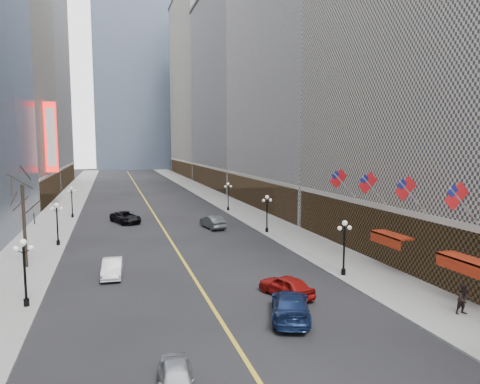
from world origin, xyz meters
TOP-DOWN VIEW (x-y plane):
  - sidewalk_east at (14.00, 70.00)m, footprint 6.00×230.00m
  - sidewalk_west at (-14.00, 70.00)m, footprint 6.00×230.00m
  - lane_line at (0.00, 80.00)m, footprint 0.25×200.00m
  - bldg_east_b at (29.91, 68.00)m, footprint 26.60×36.60m
  - bldg_east_c at (29.88, 106.00)m, footprint 26.60×40.60m
  - bldg_east_d at (29.90, 149.00)m, footprint 26.60×46.60m
  - bldg_west_d at (-29.92, 121.00)m, footprint 26.60×38.60m
  - streetlamp_east_1 at (11.80, 30.00)m, footprint 1.26×0.44m
  - streetlamp_east_2 at (11.80, 48.00)m, footprint 1.26×0.44m
  - streetlamp_east_3 at (11.80, 66.00)m, footprint 1.26×0.44m
  - streetlamp_west_1 at (-11.80, 30.00)m, footprint 1.26×0.44m
  - streetlamp_west_2 at (-11.80, 48.00)m, footprint 1.26×0.44m
  - streetlamp_west_3 at (-11.80, 66.00)m, footprint 1.26×0.44m
  - flag_2 at (15.31, 22.00)m, footprint 2.87×0.12m
  - flag_3 at (15.31, 27.00)m, footprint 2.87×0.12m
  - flag_4 at (15.31, 32.00)m, footprint 2.87×0.12m
  - flag_5 at (15.31, 37.00)m, footprint 2.87×0.12m
  - awning_b at (16.11, 22.00)m, footprint 1.40×4.00m
  - awning_c at (16.11, 30.00)m, footprint 1.40×4.00m
  - theatre_marquee at (-15.88, 80.00)m, footprint 2.00×0.55m
  - tree_west_far at (-13.50, 40.00)m, footprint 3.60×3.60m
  - car_nb_near at (-3.75, 17.33)m, footprint 1.91×4.02m
  - car_nb_mid at (-6.33, 35.49)m, footprint 1.82×4.49m
  - car_nb_far at (-4.46, 60.07)m, footprint 4.59×6.36m
  - car_sb_near at (4.26, 23.50)m, footprint 4.25×6.17m
  - car_sb_mid at (5.49, 27.09)m, footprint 3.27×4.90m
  - car_sb_far at (6.14, 52.92)m, footprint 2.57×5.26m
  - ped_east_walk at (14.78, 20.56)m, footprint 0.98×0.61m

SIDE VIEW (x-z plane):
  - lane_line at x=0.00m, z-range 0.00..0.02m
  - sidewalk_east at x=14.00m, z-range 0.00..0.15m
  - sidewalk_west at x=-14.00m, z-range 0.00..0.15m
  - car_nb_near at x=-3.75m, z-range 0.00..1.33m
  - car_nb_mid at x=-6.33m, z-range 0.00..1.45m
  - car_sb_mid at x=5.49m, z-range 0.00..1.55m
  - car_nb_far at x=-4.46m, z-range 0.00..1.61m
  - car_sb_near at x=4.26m, z-range 0.00..1.66m
  - car_sb_far at x=6.14m, z-range 0.00..1.66m
  - ped_east_walk at x=14.78m, z-range 0.15..2.07m
  - streetlamp_east_1 at x=11.80m, z-range 0.64..5.16m
  - streetlamp_east_2 at x=11.80m, z-range 0.64..5.16m
  - streetlamp_east_3 at x=11.80m, z-range 0.64..5.16m
  - streetlamp_west_1 at x=-11.80m, z-range 0.64..5.16m
  - streetlamp_west_2 at x=-11.80m, z-range 0.64..5.16m
  - streetlamp_west_3 at x=-11.80m, z-range 0.64..5.16m
  - awning_b at x=16.11m, z-range 2.62..3.54m
  - awning_c at x=16.11m, z-range 2.62..3.54m
  - tree_west_far at x=-13.50m, z-range 2.28..10.20m
  - flag_2 at x=15.31m, z-range 5.85..8.72m
  - flag_3 at x=15.31m, z-range 5.85..8.72m
  - flag_4 at x=15.31m, z-range 5.85..8.72m
  - flag_5 at x=15.31m, z-range 5.85..8.72m
  - theatre_marquee at x=-15.88m, z-range 6.00..18.00m
  - bldg_east_c at x=29.88m, z-range -0.22..48.58m
  - bldg_east_d at x=29.90m, z-range -0.23..62.57m
  - bldg_east_b at x=29.91m, z-range -0.22..68.58m
  - bldg_west_d at x=-29.92m, z-range -0.23..72.57m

